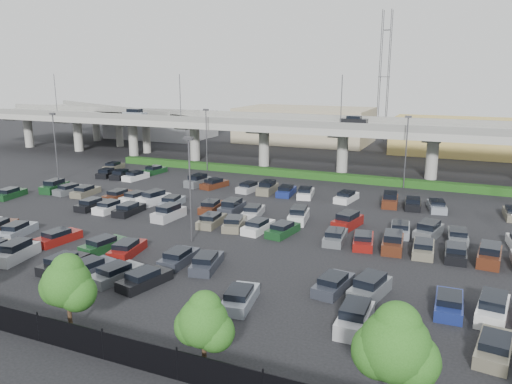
# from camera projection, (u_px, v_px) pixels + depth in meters

# --- Properties ---
(ground) EXTENTS (280.00, 280.00, 0.00)m
(ground) POSITION_uv_depth(u_px,v_px,m) (228.00, 220.00, 56.23)
(ground) COLOR black
(overpass) EXTENTS (150.00, 13.00, 15.80)m
(overpass) POSITION_uv_depth(u_px,v_px,m) (313.00, 129.00, 83.16)
(overpass) COLOR gray
(overpass) RESTS_ON ground
(on_ramp) EXTENTS (50.93, 30.13, 8.80)m
(on_ramp) POSITION_uv_depth(u_px,v_px,m) (108.00, 114.00, 113.19)
(on_ramp) COLOR gray
(on_ramp) RESTS_ON ground
(hedge) EXTENTS (66.00, 1.60, 1.10)m
(hedge) POSITION_uv_depth(u_px,v_px,m) (300.00, 174.00, 78.37)
(hedge) COLOR #193D11
(hedge) RESTS_ON ground
(fence) EXTENTS (70.00, 0.10, 2.00)m
(fence) POSITION_uv_depth(u_px,v_px,m) (26.00, 325.00, 31.09)
(fence) COLOR black
(fence) RESTS_ON ground
(tree_row) EXTENTS (65.07, 3.66, 5.94)m
(tree_row) POSITION_uv_depth(u_px,v_px,m) (49.00, 279.00, 31.50)
(tree_row) COLOR #332316
(tree_row) RESTS_ON ground
(parked_cars) EXTENTS (63.03, 41.67, 1.67)m
(parked_cars) POSITION_uv_depth(u_px,v_px,m) (209.00, 222.00, 53.27)
(parked_cars) COLOR #6D6855
(parked_cars) RESTS_ON ground
(light_poles) EXTENTS (66.90, 48.38, 10.30)m
(light_poles) POSITION_uv_depth(u_px,v_px,m) (204.00, 160.00, 58.14)
(light_poles) COLOR #444448
(light_poles) RESTS_ON ground
(distant_buildings) EXTENTS (138.00, 24.00, 9.00)m
(distant_buildings) POSITION_uv_depth(u_px,v_px,m) (411.00, 132.00, 105.60)
(distant_buildings) COLOR gray
(distant_buildings) RESTS_ON ground
(comm_tower) EXTENTS (2.40, 2.40, 30.00)m
(comm_tower) POSITION_uv_depth(u_px,v_px,m) (384.00, 74.00, 116.91)
(comm_tower) COLOR #444448
(comm_tower) RESTS_ON ground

